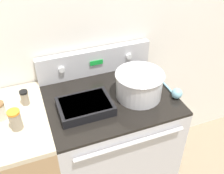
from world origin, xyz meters
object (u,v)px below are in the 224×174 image
object	(u,v)px
ladle	(175,92)
spice_jar_orange_cap	(15,120)
mixing_bowl	(139,84)
spice_jar_brown_cap	(0,111)
casserole_dish	(85,106)
spice_jar_black_cap	(25,97)

from	to	relation	value
ladle	spice_jar_orange_cap	size ratio (longest dim) A/B	2.45
mixing_bowl	ladle	xyz separation A→B (m)	(0.21, -0.08, -0.06)
mixing_bowl	spice_jar_brown_cap	distance (m)	0.80
casserole_dish	spice_jar_orange_cap	size ratio (longest dim) A/B	2.62
spice_jar_brown_cap	spice_jar_orange_cap	bearing A→B (deg)	-55.86
ladle	spice_jar_black_cap	world-z (taller)	spice_jar_black_cap
spice_jar_black_cap	spice_jar_brown_cap	size ratio (longest dim) A/B	0.88
casserole_dish	spice_jar_brown_cap	distance (m)	0.46
ladle	spice_jar_black_cap	bearing A→B (deg)	164.70
mixing_bowl	spice_jar_orange_cap	size ratio (longest dim) A/B	2.51
casserole_dish	spice_jar_orange_cap	bearing A→B (deg)	-176.90
ladle	spice_jar_brown_cap	xyz separation A→B (m)	(-1.01, 0.16, 0.04)
casserole_dish	spice_jar_orange_cap	distance (m)	0.38
mixing_bowl	spice_jar_orange_cap	xyz separation A→B (m)	(-0.72, -0.03, -0.02)
casserole_dish	spice_jar_brown_cap	world-z (taller)	spice_jar_brown_cap
mixing_bowl	casserole_dish	distance (m)	0.35
spice_jar_orange_cap	spice_jar_brown_cap	size ratio (longest dim) A/B	1.12
spice_jar_black_cap	spice_jar_brown_cap	world-z (taller)	spice_jar_brown_cap
spice_jar_black_cap	spice_jar_brown_cap	xyz separation A→B (m)	(-0.14, -0.08, 0.01)
spice_jar_orange_cap	spice_jar_brown_cap	distance (m)	0.13
spice_jar_brown_cap	spice_jar_black_cap	bearing A→B (deg)	29.50
casserole_dish	spice_jar_black_cap	distance (m)	0.36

